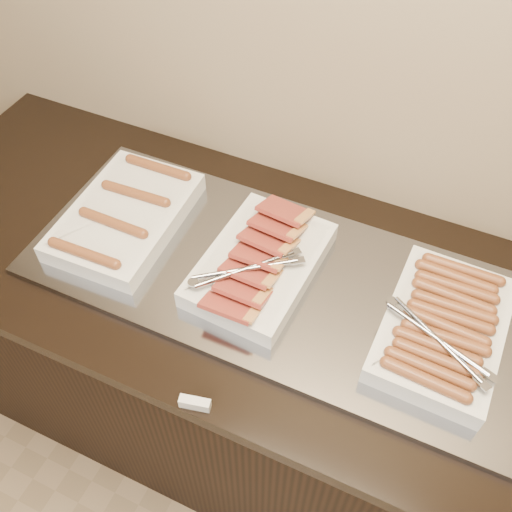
{
  "coord_description": "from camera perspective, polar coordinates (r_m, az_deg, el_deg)",
  "views": [
    {
      "loc": [
        0.31,
        1.36,
        1.99
      ],
      "look_at": [
        -0.04,
        2.13,
        0.97
      ],
      "focal_mm": 40.0,
      "sensor_mm": 36.0,
      "label": 1
    }
  ],
  "objects": [
    {
      "name": "dish_right",
      "position": [
        1.29,
        18.2,
        -6.86
      ],
      "size": [
        0.27,
        0.37,
        0.08
      ],
      "rotation": [
        0.0,
        0.0,
        -0.03
      ],
      "color": "silver",
      "rests_on": "warming_tray"
    },
    {
      "name": "counter",
      "position": [
        1.75,
        1.2,
        -11.34
      ],
      "size": [
        2.06,
        0.76,
        0.9
      ],
      "color": "black",
      "rests_on": "ground"
    },
    {
      "name": "warming_tray",
      "position": [
        1.36,
        2.09,
        -2.35
      ],
      "size": [
        1.2,
        0.5,
        0.02
      ],
      "primitive_type": "cube",
      "color": "gray",
      "rests_on": "counter"
    },
    {
      "name": "dish_left",
      "position": [
        1.48,
        -12.91,
        3.96
      ],
      "size": [
        0.27,
        0.4,
        0.07
      ],
      "rotation": [
        0.0,
        0.0,
        0.03
      ],
      "color": "silver",
      "rests_on": "warming_tray"
    },
    {
      "name": "dish_center",
      "position": [
        1.33,
        0.32,
        -0.73
      ],
      "size": [
        0.26,
        0.39,
        0.09
      ],
      "rotation": [
        0.0,
        0.0,
        -0.06
      ],
      "color": "silver",
      "rests_on": "warming_tray"
    },
    {
      "name": "label_holder",
      "position": [
        1.19,
        -6.13,
        -14.43
      ],
      "size": [
        0.07,
        0.03,
        0.03
      ],
      "primitive_type": "cube",
      "rotation": [
        0.0,
        0.0,
        0.22
      ],
      "color": "silver",
      "rests_on": "counter"
    }
  ]
}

